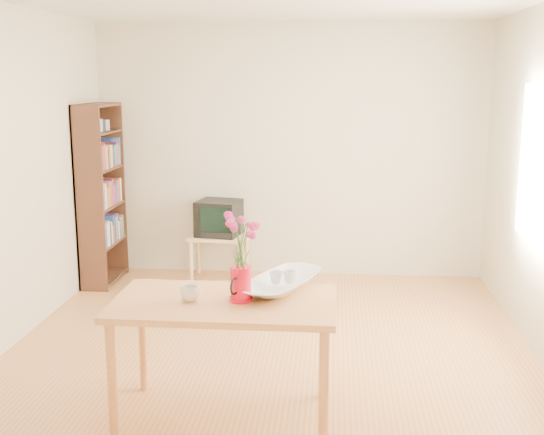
# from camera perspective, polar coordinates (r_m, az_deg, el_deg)

# --- Properties ---
(room) EXTENTS (4.50, 4.50, 4.50)m
(room) POSITION_cam_1_polar(r_m,az_deg,el_deg) (4.85, 0.02, 2.78)
(room) COLOR #B57540
(room) RESTS_ON ground
(table) EXTENTS (1.32, 0.76, 0.75)m
(table) POSITION_cam_1_polar(r_m,az_deg,el_deg) (4.12, -3.99, -8.07)
(table) COLOR #CD7F46
(table) RESTS_ON ground
(tv_stand) EXTENTS (0.60, 0.45, 0.46)m
(tv_stand) POSITION_cam_1_polar(r_m,az_deg,el_deg) (7.04, -4.43, -2.05)
(tv_stand) COLOR #E4B681
(tv_stand) RESTS_ON ground
(bookshelf) EXTENTS (0.28, 0.70, 1.80)m
(bookshelf) POSITION_cam_1_polar(r_m,az_deg,el_deg) (7.02, -14.07, 1.38)
(bookshelf) COLOR #341B11
(bookshelf) RESTS_ON ground
(pitcher) EXTENTS (0.14, 0.21, 0.21)m
(pitcher) POSITION_cam_1_polar(r_m,az_deg,el_deg) (4.04, -2.63, -5.68)
(pitcher) COLOR red
(pitcher) RESTS_ON table
(flowers) EXTENTS (0.24, 0.24, 0.34)m
(flowers) POSITION_cam_1_polar(r_m,az_deg,el_deg) (3.97, -2.66, -1.88)
(flowers) COLOR #D6327D
(flowers) RESTS_ON pitcher
(mug) EXTENTS (0.12, 0.12, 0.09)m
(mug) POSITION_cam_1_polar(r_m,az_deg,el_deg) (4.08, -6.88, -6.34)
(mug) COLOR white
(mug) RESTS_ON table
(bowl) EXTENTS (0.63, 0.63, 0.45)m
(bowl) POSITION_cam_1_polar(r_m,az_deg,el_deg) (4.22, 0.86, -3.10)
(bowl) COLOR white
(bowl) RESTS_ON table
(teacup_a) EXTENTS (0.08, 0.08, 0.06)m
(teacup_a) POSITION_cam_1_polar(r_m,az_deg,el_deg) (4.23, 0.32, -3.68)
(teacup_a) COLOR white
(teacup_a) RESTS_ON bowl
(teacup_b) EXTENTS (0.10, 0.10, 0.07)m
(teacup_b) POSITION_cam_1_polar(r_m,az_deg,el_deg) (4.25, 1.49, -3.63)
(teacup_b) COLOR white
(teacup_b) RESTS_ON bowl
(television) EXTENTS (0.47, 0.45, 0.36)m
(television) POSITION_cam_1_polar(r_m,az_deg,el_deg) (6.99, -4.45, 0.03)
(television) COLOR black
(television) RESTS_ON tv_stand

